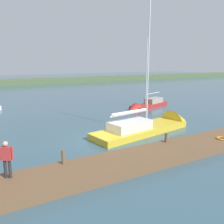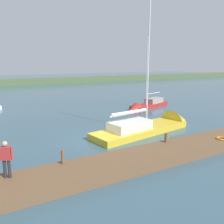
# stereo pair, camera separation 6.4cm
# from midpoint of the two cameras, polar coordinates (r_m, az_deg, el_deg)

# --- Properties ---
(ground_plane) EXTENTS (200.00, 200.00, 0.00)m
(ground_plane) POSITION_cam_midpoint_polar(r_m,az_deg,el_deg) (17.72, -2.06, -7.04)
(ground_plane) COLOR #385666
(far_shoreline) EXTENTS (180.00, 8.00, 2.40)m
(far_shoreline) POSITION_cam_midpoint_polar(r_m,az_deg,el_deg) (67.52, -22.73, 6.09)
(far_shoreline) COLOR #4C603D
(far_shoreline) RESTS_ON ground_plane
(dock_pier) EXTENTS (27.86, 2.52, 0.58)m
(dock_pier) POSITION_cam_midpoint_polar(r_m,az_deg,el_deg) (14.00, 6.57, -11.12)
(dock_pier) COLOR brown
(dock_pier) RESTS_ON ground_plane
(mooring_post_near) EXTENTS (0.17, 0.17, 0.74)m
(mooring_post_near) POSITION_cam_midpoint_polar(r_m,az_deg,el_deg) (12.73, -11.55, -10.46)
(mooring_post_near) COLOR brown
(mooring_post_near) RESTS_ON dock_pier
(mooring_post_far) EXTENTS (0.22, 0.22, 0.60)m
(mooring_post_far) POSITION_cam_midpoint_polar(r_m,az_deg,el_deg) (16.10, 12.90, -5.99)
(mooring_post_far) COLOR brown
(mooring_post_far) RESTS_ON dock_pier
(life_ring_buoy) EXTENTS (0.66, 0.66, 0.10)m
(life_ring_buoy) POSITION_cam_midpoint_polar(r_m,az_deg,el_deg) (17.98, 24.76, -5.76)
(life_ring_buoy) COLOR orange
(life_ring_buoy) RESTS_ON dock_pier
(sailboat_mid_channel) EXTENTS (10.96, 4.26, 11.55)m
(sailboat_mid_channel) POSITION_cam_midpoint_polar(r_m,az_deg,el_deg) (21.14, 10.48, -3.43)
(sailboat_mid_channel) COLOR gold
(sailboat_mid_channel) RESTS_ON ground_plane
(sailboat_far_left) EXTENTS (7.65, 3.95, 9.54)m
(sailboat_far_left) POSITION_cam_midpoint_polar(r_m,az_deg,el_deg) (30.74, 8.12, 1.30)
(sailboat_far_left) COLOR #B22823
(sailboat_far_left) RESTS_ON ground_plane
(person_on_dock) EXTENTS (0.57, 0.44, 1.74)m
(person_on_dock) POSITION_cam_midpoint_polar(r_m,az_deg,el_deg) (11.82, -23.85, -9.73)
(person_on_dock) COLOR #28282D
(person_on_dock) RESTS_ON dock_pier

